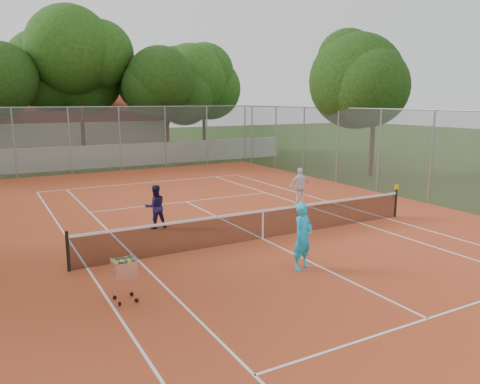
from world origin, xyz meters
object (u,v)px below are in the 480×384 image
clubhouse (57,127)px  player_near (303,236)px  player_far_right (300,186)px  ball_hopper (125,279)px  tennis_net (263,224)px  player_far_left (155,207)px

clubhouse → player_near: (1.49, -31.80, -1.29)m
player_far_right → player_near: bearing=67.8°
clubhouse → ball_hopper: bearing=-95.7°
ball_hopper → player_near: bearing=15.9°
clubhouse → player_far_right: (6.04, -25.49, -1.39)m
clubhouse → ball_hopper: clubhouse is taller
player_far_right → ball_hopper: (-9.20, -6.08, -0.27)m
tennis_net → player_far_right: bearing=41.0°
tennis_net → player_far_right: player_far_right is taller
player_far_left → player_far_right: (6.60, 0.58, 0.03)m
player_near → player_far_left: (-2.05, 5.74, -0.13)m
clubhouse → player_near: size_ratio=9.25×
player_near → ball_hopper: bearing=160.1°
clubhouse → ball_hopper: 31.76m
player_far_right → ball_hopper: 11.03m
ball_hopper → player_far_left: bearing=83.5°
player_far_left → player_far_right: player_far_right is taller
tennis_net → clubhouse: clubhouse is taller
tennis_net → player_far_left: bearing=131.1°
player_near → player_far_right: 7.78m
tennis_net → player_far_right: size_ratio=7.51×
clubhouse → player_far_right: bearing=-76.7°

